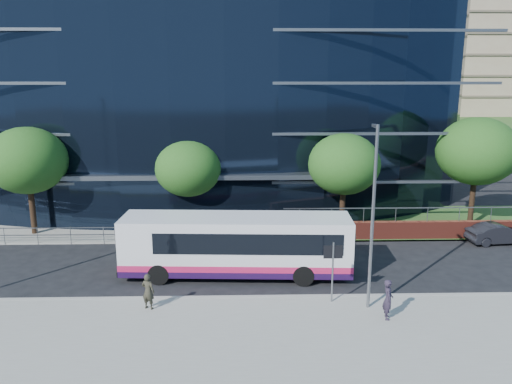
{
  "coord_description": "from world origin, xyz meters",
  "views": [
    {
      "loc": [
        0.56,
        -22.25,
        10.08
      ],
      "look_at": [
        1.34,
        8.0,
        2.98
      ],
      "focal_mm": 35.0,
      "sensor_mm": 36.0,
      "label": 1
    }
  ],
  "objects_px": {
    "tree_far_a": "(27,161)",
    "tree_far_b": "(188,169)",
    "tree_far_c": "(344,164)",
    "streetlight_east": "(373,213)",
    "pedestrian_b": "(148,291)",
    "tree_far_d": "(477,151)",
    "pedestrian": "(388,299)",
    "city_bus": "(238,245)",
    "street_sign": "(333,259)",
    "parked_car": "(498,234)",
    "tree_dist_e": "(430,121)"
  },
  "relations": [
    {
      "from": "pedestrian_b",
      "to": "tree_far_a",
      "type": "bearing_deg",
      "value": -28.12
    },
    {
      "from": "streetlight_east",
      "to": "city_bus",
      "type": "height_order",
      "value": "streetlight_east"
    },
    {
      "from": "street_sign",
      "to": "pedestrian",
      "type": "height_order",
      "value": "street_sign"
    },
    {
      "from": "pedestrian",
      "to": "tree_far_c",
      "type": "bearing_deg",
      "value": 4.73
    },
    {
      "from": "tree_far_b",
      "to": "tree_dist_e",
      "type": "height_order",
      "value": "tree_dist_e"
    },
    {
      "from": "streetlight_east",
      "to": "parked_car",
      "type": "bearing_deg",
      "value": 40.46
    },
    {
      "from": "tree_dist_e",
      "to": "tree_far_c",
      "type": "bearing_deg",
      "value": -118.74
    },
    {
      "from": "street_sign",
      "to": "tree_far_d",
      "type": "distance_m",
      "value": 16.61
    },
    {
      "from": "tree_far_d",
      "to": "parked_car",
      "type": "relative_size",
      "value": 1.96
    },
    {
      "from": "streetlight_east",
      "to": "parked_car",
      "type": "xyz_separation_m",
      "value": [
        10.17,
        8.67,
        -3.81
      ]
    },
    {
      "from": "tree_far_d",
      "to": "pedestrian",
      "type": "relative_size",
      "value": 4.33
    },
    {
      "from": "pedestrian_b",
      "to": "pedestrian",
      "type": "bearing_deg",
      "value": -164.93
    },
    {
      "from": "tree_far_d",
      "to": "city_bus",
      "type": "height_order",
      "value": "tree_far_d"
    },
    {
      "from": "street_sign",
      "to": "parked_car",
      "type": "height_order",
      "value": "street_sign"
    },
    {
      "from": "city_bus",
      "to": "pedestrian",
      "type": "xyz_separation_m",
      "value": [
        6.26,
        -5.09,
        -0.66
      ]
    },
    {
      "from": "tree_far_b",
      "to": "pedestrian_b",
      "type": "relative_size",
      "value": 3.75
    },
    {
      "from": "tree_far_c",
      "to": "streetlight_east",
      "type": "relative_size",
      "value": 0.81
    },
    {
      "from": "tree_far_b",
      "to": "city_bus",
      "type": "xyz_separation_m",
      "value": [
        3.28,
        -7.66,
        -2.54
      ]
    },
    {
      "from": "tree_far_d",
      "to": "pedestrian",
      "type": "distance_m",
      "value": 16.81
    },
    {
      "from": "tree_far_b",
      "to": "pedestrian_b",
      "type": "xyz_separation_m",
      "value": [
        -0.6,
        -11.59,
        -3.25
      ]
    },
    {
      "from": "tree_far_b",
      "to": "tree_far_d",
      "type": "bearing_deg",
      "value": 1.51
    },
    {
      "from": "tree_far_c",
      "to": "pedestrian",
      "type": "xyz_separation_m",
      "value": [
        -0.46,
        -12.26,
        -3.53
      ]
    },
    {
      "from": "tree_far_d",
      "to": "tree_dist_e",
      "type": "bearing_deg",
      "value": 75.07
    },
    {
      "from": "streetlight_east",
      "to": "parked_car",
      "type": "height_order",
      "value": "streetlight_east"
    },
    {
      "from": "streetlight_east",
      "to": "tree_far_d",
      "type": "bearing_deg",
      "value": 50.6
    },
    {
      "from": "tree_far_b",
      "to": "city_bus",
      "type": "relative_size",
      "value": 0.52
    },
    {
      "from": "street_sign",
      "to": "pedestrian_b",
      "type": "xyz_separation_m",
      "value": [
        -8.1,
        -0.51,
        -1.19
      ]
    },
    {
      "from": "tree_far_d",
      "to": "tree_far_c",
      "type": "bearing_deg",
      "value": -173.66
    },
    {
      "from": "tree_far_a",
      "to": "city_bus",
      "type": "xyz_separation_m",
      "value": [
        13.28,
        -7.16,
        -3.19
      ]
    },
    {
      "from": "tree_far_d",
      "to": "parked_car",
      "type": "height_order",
      "value": "tree_far_d"
    },
    {
      "from": "tree_far_c",
      "to": "tree_far_d",
      "type": "height_order",
      "value": "tree_far_d"
    },
    {
      "from": "city_bus",
      "to": "pedestrian_b",
      "type": "bearing_deg",
      "value": -131.9
    },
    {
      "from": "tree_far_b",
      "to": "tree_far_c",
      "type": "relative_size",
      "value": 0.93
    },
    {
      "from": "tree_dist_e",
      "to": "city_bus",
      "type": "distance_m",
      "value": 45.03
    },
    {
      "from": "tree_far_b",
      "to": "pedestrian",
      "type": "distance_m",
      "value": 16.25
    },
    {
      "from": "street_sign",
      "to": "streetlight_east",
      "type": "relative_size",
      "value": 0.35
    },
    {
      "from": "tree_far_a",
      "to": "tree_dist_e",
      "type": "bearing_deg",
      "value": 39.96
    },
    {
      "from": "tree_far_b",
      "to": "city_bus",
      "type": "height_order",
      "value": "tree_far_b"
    },
    {
      "from": "pedestrian_b",
      "to": "tree_dist_e",
      "type": "bearing_deg",
      "value": -101.64
    },
    {
      "from": "street_sign",
      "to": "parked_car",
      "type": "xyz_separation_m",
      "value": [
        11.67,
        8.09,
        -1.52
      ]
    },
    {
      "from": "tree_far_c",
      "to": "streetlight_east",
      "type": "bearing_deg",
      "value": -95.11
    },
    {
      "from": "tree_far_a",
      "to": "tree_dist_e",
      "type": "xyz_separation_m",
      "value": [
        37.0,
        31.0,
        -0.33
      ]
    },
    {
      "from": "tree_far_b",
      "to": "pedestrian_b",
      "type": "bearing_deg",
      "value": -92.98
    },
    {
      "from": "streetlight_east",
      "to": "tree_far_c",
      "type": "bearing_deg",
      "value": 84.89
    },
    {
      "from": "tree_far_d",
      "to": "tree_dist_e",
      "type": "relative_size",
      "value": 1.14
    },
    {
      "from": "tree_far_c",
      "to": "pedestrian",
      "type": "relative_size",
      "value": 3.79
    },
    {
      "from": "streetlight_east",
      "to": "pedestrian",
      "type": "bearing_deg",
      "value": -63.38
    },
    {
      "from": "tree_far_a",
      "to": "tree_far_b",
      "type": "relative_size",
      "value": 1.15
    },
    {
      "from": "tree_far_c",
      "to": "tree_far_a",
      "type": "bearing_deg",
      "value": 180.0
    },
    {
      "from": "tree_dist_e",
      "to": "pedestrian_b",
      "type": "distance_m",
      "value": 50.46
    }
  ]
}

